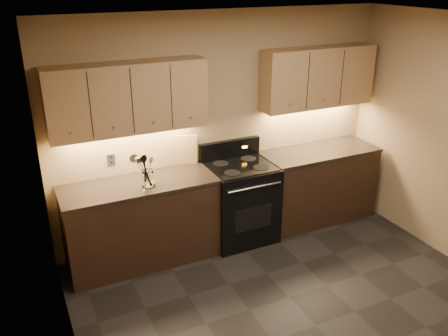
{
  "coord_description": "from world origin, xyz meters",
  "views": [
    {
      "loc": [
        -2.21,
        -2.72,
        2.98
      ],
      "look_at": [
        -0.24,
        1.45,
        1.04
      ],
      "focal_mm": 38.0,
      "sensor_mm": 36.0,
      "label": 1
    }
  ],
  "objects": [
    {
      "name": "floor",
      "position": [
        0.0,
        0.0,
        0.0
      ],
      "size": [
        4.0,
        4.0,
        0.0
      ],
      "primitive_type": "plane",
      "color": "black",
      "rests_on": "ground"
    },
    {
      "name": "ceiling",
      "position": [
        0.0,
        0.0,
        2.6
      ],
      "size": [
        4.0,
        4.0,
        0.0
      ],
      "primitive_type": "plane",
      "rotation": [
        3.14,
        0.0,
        0.0
      ],
      "color": "silver",
      "rests_on": "wall_back"
    },
    {
      "name": "wall_back",
      "position": [
        0.0,
        2.0,
        1.3
      ],
      "size": [
        4.0,
        0.04,
        2.6
      ],
      "primitive_type": "cube",
      "color": "#9B7D5B",
      "rests_on": "ground"
    },
    {
      "name": "wall_left",
      "position": [
        -2.0,
        0.0,
        1.3
      ],
      "size": [
        0.04,
        4.0,
        2.6
      ],
      "primitive_type": "cube",
      "color": "#9B7D5B",
      "rests_on": "ground"
    },
    {
      "name": "counter_left",
      "position": [
        -1.1,
        1.7,
        0.47
      ],
      "size": [
        1.62,
        0.62,
        0.93
      ],
      "color": "black",
      "rests_on": "ground"
    },
    {
      "name": "counter_right",
      "position": [
        1.18,
        1.7,
        0.47
      ],
      "size": [
        1.46,
        0.62,
        0.93
      ],
      "color": "black",
      "rests_on": "ground"
    },
    {
      "name": "stove",
      "position": [
        0.08,
        1.68,
        0.48
      ],
      "size": [
        0.76,
        0.68,
        1.14
      ],
      "color": "black",
      "rests_on": "ground"
    },
    {
      "name": "upper_cab_left",
      "position": [
        -1.1,
        1.85,
        1.8
      ],
      "size": [
        1.6,
        0.3,
        0.7
      ],
      "primitive_type": "cube",
      "color": "tan",
      "rests_on": "wall_back"
    },
    {
      "name": "upper_cab_right",
      "position": [
        1.18,
        1.85,
        1.8
      ],
      "size": [
        1.44,
        0.3,
        0.7
      ],
      "primitive_type": "cube",
      "color": "tan",
      "rests_on": "wall_back"
    },
    {
      "name": "outlet_plate",
      "position": [
        -1.3,
        1.99,
        1.12
      ],
      "size": [
        0.08,
        0.01,
        0.12
      ],
      "primitive_type": "cube",
      "color": "#B2B5BA",
      "rests_on": "wall_back"
    },
    {
      "name": "utensil_crock",
      "position": [
        -1.02,
        1.6,
        1.01
      ],
      "size": [
        0.17,
        0.17,
        0.17
      ],
      "color": "white",
      "rests_on": "counter_left"
    },
    {
      "name": "cutting_board",
      "position": [
        -0.48,
        1.97,
        1.11
      ],
      "size": [
        0.29,
        0.14,
        0.36
      ],
      "primitive_type": "cube",
      "rotation": [
        0.11,
        0.0,
        -0.29
      ],
      "color": "tan",
      "rests_on": "counter_left"
    },
    {
      "name": "wooden_spoon",
      "position": [
        -1.05,
        1.6,
        1.09
      ],
      "size": [
        0.17,
        0.14,
        0.29
      ],
      "primitive_type": null,
      "rotation": [
        -0.12,
        0.4,
        0.31
      ],
      "color": "tan",
      "rests_on": "utensil_crock"
    },
    {
      "name": "black_spoon",
      "position": [
        -1.03,
        1.63,
        1.12
      ],
      "size": [
        0.09,
        0.14,
        0.36
      ],
      "primitive_type": null,
      "rotation": [
        0.24,
        -0.08,
        -0.06
      ],
      "color": "black",
      "rests_on": "utensil_crock"
    },
    {
      "name": "black_turner",
      "position": [
        -1.0,
        1.59,
        1.11
      ],
      "size": [
        0.18,
        0.11,
        0.34
      ],
      "primitive_type": null,
      "rotation": [
        -0.12,
        -0.2,
        0.41
      ],
      "color": "black",
      "rests_on": "utensil_crock"
    },
    {
      "name": "steel_spatula",
      "position": [
        -0.99,
        1.62,
        1.11
      ],
      "size": [
        0.22,
        0.12,
        0.35
      ],
      "primitive_type": null,
      "rotation": [
        0.14,
        -0.37,
        -0.28
      ],
      "color": "silver",
      "rests_on": "utensil_crock"
    },
    {
      "name": "steel_skimmer",
      "position": [
        -0.99,
        1.6,
        1.12
      ],
      "size": [
        0.25,
        0.14,
        0.37
      ],
      "primitive_type": null,
      "rotation": [
        -0.16,
        -0.49,
        0.07
      ],
      "color": "silver",
      "rests_on": "utensil_crock"
    }
  ]
}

